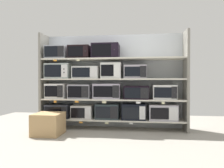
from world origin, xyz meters
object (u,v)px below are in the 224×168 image
at_px(microwave_9, 164,92).
at_px(microwave_13, 135,72).
at_px(microwave_11, 86,73).
at_px(microwave_7, 107,91).
at_px(microwave_3, 134,111).
at_px(microwave_15, 80,52).
at_px(microwave_10, 59,71).
at_px(microwave_14, 57,53).
at_px(shipping_carton, 48,124).
at_px(microwave_0, 59,111).
at_px(microwave_2, 107,111).
at_px(microwave_4, 163,112).
at_px(microwave_5, 57,91).
at_px(microwave_6, 80,91).
at_px(microwave_16, 106,51).
at_px(microwave_1, 83,112).
at_px(microwave_8, 136,92).
at_px(microwave_12, 111,71).

distance_m(microwave_9, microwave_13, 0.74).
bearing_deg(microwave_11, microwave_7, 0.02).
bearing_deg(microwave_3, microwave_15, -180.00).
height_order(microwave_10, microwave_14, microwave_14).
bearing_deg(shipping_carton, microwave_15, 54.77).
relative_size(microwave_10, shipping_carton, 1.03).
bearing_deg(microwave_7, microwave_0, -179.99).
relative_size(microwave_0, microwave_2, 1.04).
distance_m(microwave_4, shipping_carton, 2.33).
height_order(microwave_5, microwave_6, microwave_5).
relative_size(microwave_3, microwave_5, 1.15).
bearing_deg(microwave_5, microwave_2, -0.00).
distance_m(microwave_2, microwave_11, 0.97).
bearing_deg(microwave_0, microwave_7, 0.01).
height_order(microwave_9, shipping_carton, microwave_9).
bearing_deg(microwave_16, microwave_1, 179.96).
xyz_separation_m(microwave_4, microwave_8, (-0.55, -0.00, 0.41)).
xyz_separation_m(microwave_2, shipping_carton, (-1.06, -0.63, -0.17)).
bearing_deg(microwave_15, microwave_12, 0.03).
xyz_separation_m(microwave_9, microwave_14, (-2.33, -0.00, 0.87)).
relative_size(microwave_7, microwave_16, 1.00).
bearing_deg(microwave_6, microwave_13, 0.02).
xyz_separation_m(microwave_5, microwave_6, (0.53, -0.00, -0.01)).
bearing_deg(microwave_8, microwave_4, 0.04).
bearing_deg(microwave_6, microwave_15, 178.77).
xyz_separation_m(microwave_1, microwave_15, (-0.07, -0.00, 1.30)).
distance_m(microwave_3, microwave_7, 0.72).
bearing_deg(microwave_16, microwave_10, 180.00).
xyz_separation_m(microwave_3, microwave_14, (-1.70, -0.00, 1.28)).
height_order(microwave_12, shipping_carton, microwave_12).
height_order(microwave_2, microwave_6, microwave_6).
height_order(microwave_14, microwave_16, microwave_16).
bearing_deg(microwave_15, microwave_14, -180.00).
height_order(microwave_2, microwave_4, microwave_4).
distance_m(microwave_2, microwave_4, 1.17).
distance_m(microwave_9, microwave_11, 1.73).
relative_size(microwave_6, shipping_carton, 0.92).
bearing_deg(shipping_carton, microwave_11, 47.37).
distance_m(microwave_1, microwave_14, 1.43).
height_order(microwave_6, shipping_carton, microwave_6).
distance_m(microwave_12, microwave_14, 1.28).
relative_size(microwave_4, microwave_15, 1.24).
xyz_separation_m(microwave_0, microwave_12, (1.19, 0.00, 0.89)).
bearing_deg(microwave_1, microwave_12, 0.01).
height_order(microwave_0, microwave_13, microwave_13).
bearing_deg(microwave_11, microwave_5, 179.99).
relative_size(microwave_6, microwave_9, 0.99).
bearing_deg(microwave_1, microwave_3, -0.01).
bearing_deg(microwave_15, microwave_1, 0.16).
bearing_deg(microwave_2, microwave_8, -0.01).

